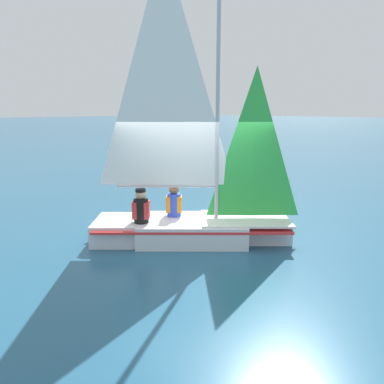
% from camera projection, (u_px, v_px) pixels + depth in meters
% --- Properties ---
extents(ground_plane, '(260.00, 260.00, 0.00)m').
position_uv_depth(ground_plane, '(192.00, 240.00, 8.04)').
color(ground_plane, '#235675').
extents(sailboat_main, '(3.84, 3.78, 5.88)m').
position_uv_depth(sailboat_main, '(190.00, 202.00, 7.86)').
color(sailboat_main, silver).
rests_on(sailboat_main, ground_plane).
extents(sailor_helm, '(0.43, 0.42, 1.16)m').
position_uv_depth(sailor_helm, '(174.00, 208.00, 8.18)').
color(sailor_helm, black).
rests_on(sailor_helm, ground_plane).
extents(sailor_crew, '(0.43, 0.42, 1.16)m').
position_uv_depth(sailor_crew, '(141.00, 214.00, 7.70)').
color(sailor_crew, black).
rests_on(sailor_crew, ground_plane).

